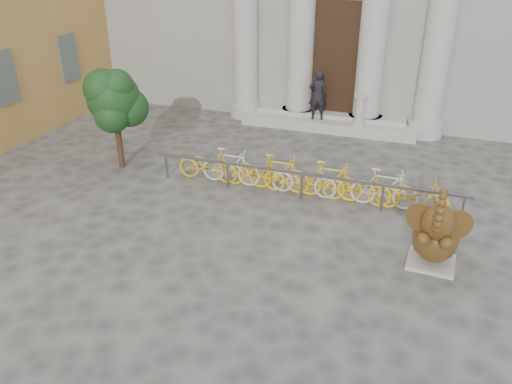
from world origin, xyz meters
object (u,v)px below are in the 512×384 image
(bike_rack, at_px, (304,177))
(pedestrian, at_px, (318,95))
(tree, at_px, (114,100))
(elephant_statue, at_px, (436,237))

(bike_rack, height_order, pedestrian, pedestrian)
(tree, bearing_deg, pedestrian, 48.27)
(bike_rack, bearing_deg, tree, -179.97)
(pedestrian, bearing_deg, tree, 34.95)
(bike_rack, distance_m, pedestrian, 5.20)
(tree, bearing_deg, bike_rack, 0.03)
(elephant_statue, bearing_deg, pedestrian, 122.54)
(elephant_statue, relative_size, bike_rack, 0.23)
(elephant_statue, distance_m, bike_rack, 3.90)
(elephant_statue, xyz_separation_m, tree, (-8.60, 2.20, 1.33))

